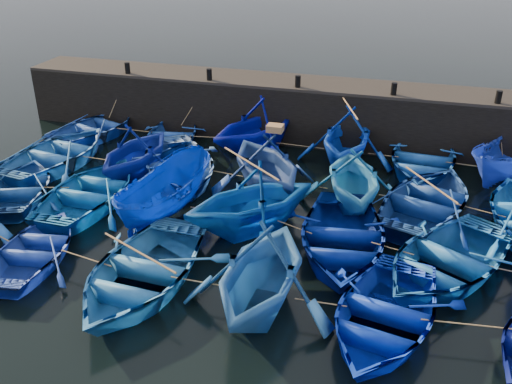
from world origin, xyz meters
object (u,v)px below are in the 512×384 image
(boat_0, at_px, (96,127))
(boat_8, at_px, (178,165))
(boat_13, at_px, (21,187))
(wooden_crate, at_px, (275,128))

(boat_0, distance_m, boat_8, 6.18)
(boat_8, relative_size, boat_13, 1.28)
(boat_0, xyz_separation_m, boat_8, (5.36, -3.07, 0.09))
(boat_8, bearing_deg, wooden_crate, -37.06)
(boat_8, bearing_deg, boat_13, 179.35)
(boat_8, relative_size, wooden_crate, 10.00)
(boat_0, relative_size, boat_8, 0.85)
(boat_0, bearing_deg, boat_13, 114.14)
(wooden_crate, bearing_deg, boat_8, 176.43)
(boat_8, xyz_separation_m, boat_13, (-4.81, -3.11, -0.13))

